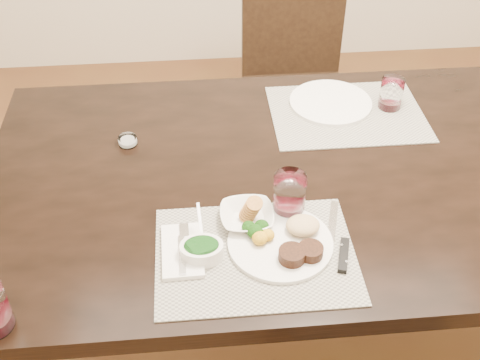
{
  "coord_description": "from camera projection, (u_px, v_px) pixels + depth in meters",
  "views": [
    {
      "loc": [
        -0.43,
        -1.23,
        1.78
      ],
      "look_at": [
        -0.32,
        -0.11,
        0.82
      ],
      "focal_mm": 45.0,
      "sensor_mm": 36.0,
      "label": 1
    }
  ],
  "objects": [
    {
      "name": "steak_knife",
      "position": [
        341.0,
        247.0,
        1.4
      ],
      "size": [
        0.06,
        0.24,
        0.01
      ],
      "rotation": [
        0.0,
        0.0,
        -0.29
      ],
      "color": "silver",
      "rests_on": "placemat_near"
    },
    {
      "name": "cracker_bowl",
      "position": [
        247.0,
        216.0,
        1.46
      ],
      "size": [
        0.13,
        0.13,
        0.06
      ],
      "rotation": [
        0.0,
        0.0,
        0.01
      ],
      "color": "silver",
      "rests_on": "placemat_near"
    },
    {
      "name": "wine_glass_far",
      "position": [
        391.0,
        95.0,
        1.83
      ],
      "size": [
        0.07,
        0.07,
        0.1
      ],
      "rotation": [
        0.0,
        0.0,
        0.23
      ],
      "color": "white",
      "rests_on": "placemat_far"
    },
    {
      "name": "salt_cellar",
      "position": [
        128.0,
        141.0,
        1.71
      ],
      "size": [
        0.05,
        0.05,
        0.02
      ],
      "rotation": [
        0.0,
        0.0,
        0.04
      ],
      "color": "white",
      "rests_on": "dining_table"
    },
    {
      "name": "ground_plane",
      "position": [
        328.0,
        333.0,
        2.12
      ],
      "size": [
        4.5,
        4.5,
        0.0
      ],
      "primitive_type": "plane",
      "color": "#4F2A19",
      "rests_on": "ground"
    },
    {
      "name": "placemat_near",
      "position": [
        255.0,
        255.0,
        1.39
      ],
      "size": [
        0.46,
        0.34,
        0.0
      ],
      "primitive_type": "cube",
      "color": "gray",
      "rests_on": "dining_table"
    },
    {
      "name": "dinner_plate",
      "position": [
        286.0,
        241.0,
        1.4
      ],
      "size": [
        0.25,
        0.25,
        0.04
      ],
      "rotation": [
        0.0,
        0.0,
        0.12
      ],
      "color": "silver",
      "rests_on": "placemat_near"
    },
    {
      "name": "placemat_far",
      "position": [
        347.0,
        114.0,
        1.83
      ],
      "size": [
        0.46,
        0.34,
        0.0
      ],
      "primitive_type": "cube",
      "color": "gray",
      "rests_on": "dining_table"
    },
    {
      "name": "napkin_fork",
      "position": [
        182.0,
        251.0,
        1.39
      ],
      "size": [
        0.1,
        0.17,
        0.02
      ],
      "rotation": [
        0.0,
        0.0,
        0.02
      ],
      "color": "white",
      "rests_on": "placemat_near"
    },
    {
      "name": "far_plate",
      "position": [
        330.0,
        102.0,
        1.86
      ],
      "size": [
        0.25,
        0.25,
        0.01
      ],
      "primitive_type": "cylinder",
      "color": "silver",
      "rests_on": "placemat_far"
    },
    {
      "name": "wine_glass_near",
      "position": [
        289.0,
        196.0,
        1.47
      ],
      "size": [
        0.08,
        0.08,
        0.11
      ],
      "rotation": [
        0.0,
        0.0,
        -0.33
      ],
      "color": "white",
      "rests_on": "placemat_near"
    },
    {
      "name": "dining_table",
      "position": [
        351.0,
        190.0,
        1.69
      ],
      "size": [
        2.0,
        1.0,
        0.75
      ],
      "color": "black",
      "rests_on": "ground"
    },
    {
      "name": "chair_far",
      "position": [
        295.0,
        73.0,
        2.5
      ],
      "size": [
        0.42,
        0.42,
        0.9
      ],
      "color": "black",
      "rests_on": "ground"
    },
    {
      "name": "sauce_ramekin",
      "position": [
        202.0,
        250.0,
        1.37
      ],
      "size": [
        0.1,
        0.15,
        0.08
      ],
      "rotation": [
        0.0,
        0.0,
        0.08
      ],
      "color": "silver",
      "rests_on": "placemat_near"
    }
  ]
}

